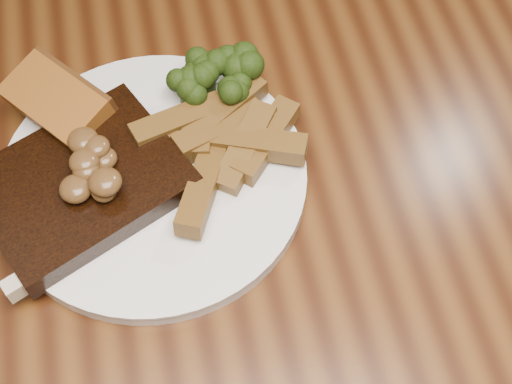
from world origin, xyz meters
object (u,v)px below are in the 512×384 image
dining_table (241,267)px  plate (154,178)px  potato_wedges (225,144)px  steak (82,184)px  garlic_bread (60,114)px

dining_table → plate: 0.13m
plate → potato_wedges: potato_wedges is taller
plate → steak: steak is taller
plate → garlic_bread: bearing=134.0°
dining_table → potato_wedges: bearing=89.2°
steak → garlic_bread: 0.08m
garlic_bread → potato_wedges: potato_wedges is taller
potato_wedges → plate: bearing=-170.3°
dining_table → garlic_bread: garlic_bread is taller
dining_table → potato_wedges: size_ratio=13.75×
plate → potato_wedges: bearing=9.7°
dining_table → plate: size_ratio=5.76×
plate → potato_wedges: (0.07, 0.01, 0.02)m
plate → garlic_bread: (-0.08, 0.08, 0.02)m
dining_table → plate: plate is taller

